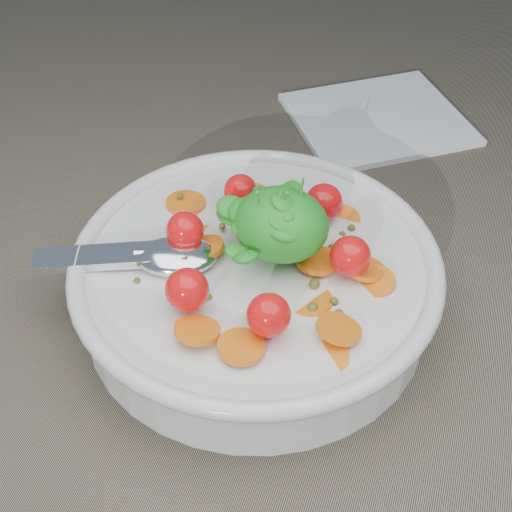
% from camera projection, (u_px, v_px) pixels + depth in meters
% --- Properties ---
extents(ground, '(6.00, 6.00, 0.00)m').
position_uv_depth(ground, '(272.00, 299.00, 0.52)').
color(ground, '#7A6E57').
rests_on(ground, ground).
extents(bowl, '(0.27, 0.25, 0.11)m').
position_uv_depth(bowl, '(256.00, 279.00, 0.49)').
color(bowl, silver).
rests_on(bowl, ground).
extents(napkin, '(0.21, 0.20, 0.01)m').
position_uv_depth(napkin, '(378.00, 119.00, 0.69)').
color(napkin, white).
rests_on(napkin, ground).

